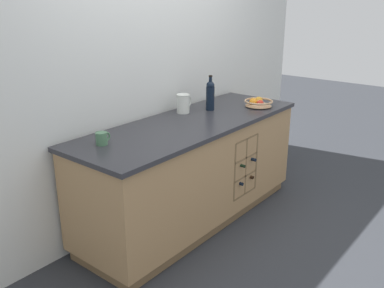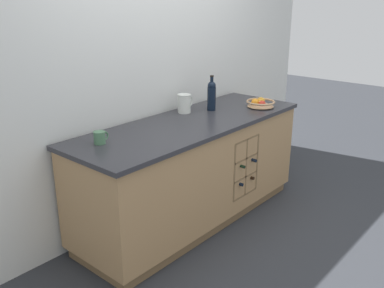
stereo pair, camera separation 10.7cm
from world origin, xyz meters
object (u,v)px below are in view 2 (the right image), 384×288
object	(u,v)px
white_pitcher	(184,103)
standing_wine_bottle	(212,95)
ceramic_mug	(100,137)
fruit_bowl	(260,103)

from	to	relation	value
white_pitcher	standing_wine_bottle	xyz separation A→B (m)	(0.22, -0.13, 0.05)
white_pitcher	ceramic_mug	xyz separation A→B (m)	(-1.00, -0.10, -0.04)
white_pitcher	ceramic_mug	distance (m)	1.00
white_pitcher	fruit_bowl	bearing A→B (deg)	-33.91
standing_wine_bottle	fruit_bowl	bearing A→B (deg)	-36.31
fruit_bowl	standing_wine_bottle	size ratio (longest dim) A/B	0.84
white_pitcher	standing_wine_bottle	size ratio (longest dim) A/B	0.56
fruit_bowl	standing_wine_bottle	distance (m)	0.47
standing_wine_bottle	ceramic_mug	bearing A→B (deg)	179.00
fruit_bowl	white_pitcher	size ratio (longest dim) A/B	1.52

